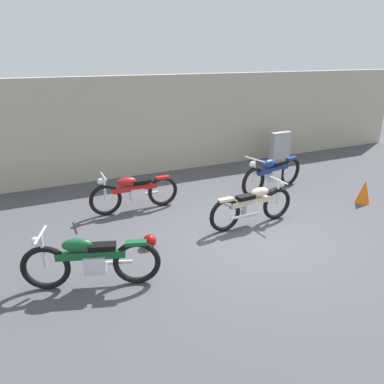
# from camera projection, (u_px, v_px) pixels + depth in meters

# --- Properties ---
(ground_plane) EXTENTS (40.00, 40.00, 0.00)m
(ground_plane) POSITION_uv_depth(u_px,v_px,m) (250.00, 235.00, 6.97)
(ground_plane) COLOR #47474C
(building_wall) EXTENTS (18.00, 0.30, 2.74)m
(building_wall) POSITION_uv_depth(u_px,v_px,m) (163.00, 125.00, 10.40)
(building_wall) COLOR #B2A893
(building_wall) RESTS_ON ground_plane
(stone_marker) EXTENTS (0.69, 0.25, 1.03)m
(stone_marker) POSITION_uv_depth(u_px,v_px,m) (280.00, 149.00, 11.25)
(stone_marker) COLOR #9E9EA3
(stone_marker) RESTS_ON ground_plane
(helmet) EXTENTS (0.24, 0.24, 0.24)m
(helmet) POSITION_uv_depth(u_px,v_px,m) (150.00, 241.00, 6.51)
(helmet) COLOR maroon
(helmet) RESTS_ON ground_plane
(traffic_cone) EXTENTS (0.32, 0.32, 0.55)m
(traffic_cone) POSITION_uv_depth(u_px,v_px,m) (364.00, 192.00, 8.41)
(traffic_cone) COLOR orange
(traffic_cone) RESTS_ON ground_plane
(motorcycle_red) EXTENTS (2.00, 0.56, 0.90)m
(motorcycle_red) POSITION_uv_depth(u_px,v_px,m) (134.00, 192.00, 7.95)
(motorcycle_red) COLOR black
(motorcycle_red) RESTS_ON ground_plane
(motorcycle_green) EXTENTS (1.95, 0.85, 0.91)m
(motorcycle_green) POSITION_uv_depth(u_px,v_px,m) (90.00, 260.00, 5.31)
(motorcycle_green) COLOR black
(motorcycle_green) RESTS_ON ground_plane
(motorcycle_blue) EXTENTS (2.12, 0.75, 0.97)m
(motorcycle_blue) POSITION_uv_depth(u_px,v_px,m) (272.00, 173.00, 9.08)
(motorcycle_blue) COLOR black
(motorcycle_blue) RESTS_ON ground_plane
(motorcycle_cream) EXTENTS (1.96, 0.55, 0.88)m
(motorcycle_cream) POSITION_uv_depth(u_px,v_px,m) (253.00, 205.00, 7.27)
(motorcycle_cream) COLOR black
(motorcycle_cream) RESTS_ON ground_plane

